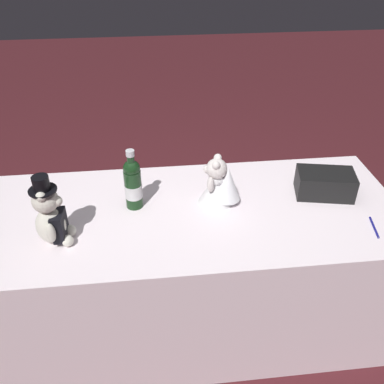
% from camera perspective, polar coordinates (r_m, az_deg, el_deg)
% --- Properties ---
extents(ground_plane, '(12.00, 12.00, 0.00)m').
position_cam_1_polar(ground_plane, '(2.36, 0.00, -16.51)').
color(ground_plane, '#47191E').
extents(reception_table, '(1.87, 0.79, 0.71)m').
position_cam_1_polar(reception_table, '(2.10, 0.00, -10.34)').
color(reception_table, white).
rests_on(reception_table, ground_plane).
extents(teddy_bear_groom, '(0.14, 0.16, 0.31)m').
position_cam_1_polar(teddy_bear_groom, '(1.72, -18.51, -3.14)').
color(teddy_bear_groom, silver).
rests_on(teddy_bear_groom, reception_table).
extents(teddy_bear_bride, '(0.20, 0.17, 0.23)m').
position_cam_1_polar(teddy_bear_bride, '(1.87, 3.75, 1.09)').
color(teddy_bear_bride, white).
rests_on(teddy_bear_bride, reception_table).
extents(champagne_bottle, '(0.08, 0.08, 0.28)m').
position_cam_1_polar(champagne_bottle, '(1.85, -8.00, 1.17)').
color(champagne_bottle, '#153417').
rests_on(champagne_bottle, reception_table).
extents(signing_pen, '(0.04, 0.14, 0.01)m').
position_cam_1_polar(signing_pen, '(1.92, 23.45, -4.49)').
color(signing_pen, navy).
rests_on(signing_pen, reception_table).
extents(gift_case_black, '(0.28, 0.20, 0.11)m').
position_cam_1_polar(gift_case_black, '(2.04, 17.53, 1.10)').
color(gift_case_black, black).
rests_on(gift_case_black, reception_table).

